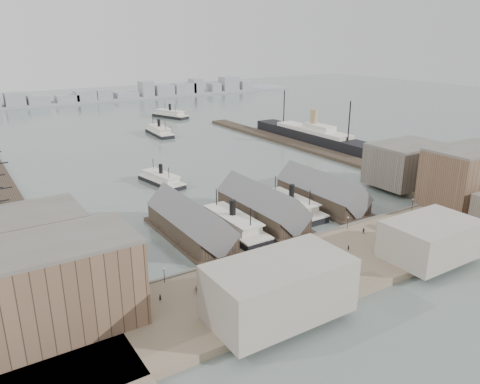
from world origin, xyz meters
TOP-DOWN VIEW (x-y plane):
  - ground at (0.00, 0.00)m, footprint 900.00×900.00m
  - quay at (0.00, -20.00)m, footprint 180.00×30.00m
  - seawall at (0.00, -5.20)m, footprint 180.00×1.20m
  - west_wharf at (-68.00, 100.00)m, footprint 10.00×220.00m
  - east_wharf at (78.00, 90.00)m, footprint 10.00×180.00m
  - ferry_shed_west at (-26.00, 16.88)m, footprint 14.00×42.00m
  - ferry_shed_center at (0.00, 16.88)m, footprint 14.00×42.00m
  - ferry_shed_east at (26.00, 16.88)m, footprint 14.00×42.00m
  - warehouse_west_front at (-70.00, -12.00)m, footprint 32.00×18.00m
  - warehouse_west_back at (-70.00, 18.00)m, footprint 26.00×20.00m
  - warehouse_east_front at (66.00, -12.00)m, footprint 30.00×18.00m
  - warehouse_east_back at (68.00, 15.00)m, footprint 28.00×20.00m
  - street_bldg_center at (20.00, -32.00)m, footprint 24.00×16.00m
  - street_bldg_west at (-30.00, -32.00)m, footprint 30.00×16.00m
  - lamp_post_far_w at (-45.00, -7.00)m, footprint 0.44×0.44m
  - lamp_post_near_w at (-15.00, -7.00)m, footprint 0.44×0.44m
  - lamp_post_near_e at (15.00, -7.00)m, footprint 0.44×0.44m
  - lamp_post_far_e at (45.00, -7.00)m, footprint 0.44×0.44m
  - far_shore at (-2.07, 334.14)m, footprint 500.00×40.00m
  - ferry_docked_west at (-13.00, 13.88)m, footprint 9.19×30.63m
  - ferry_docked_east at (13.00, 17.67)m, footprint 8.70×28.99m
  - ferry_open_near at (-11.92, 70.93)m, footprint 11.64×25.67m
  - ferry_open_mid at (26.43, 161.94)m, footprint 9.84×28.91m
  - ferry_open_far at (58.08, 215.53)m, footprint 18.83×30.75m
  - ocean_steamer at (92.00, 97.17)m, footprint 12.60×92.07m
  - tram at (28.64, -18.29)m, footprint 2.84×9.62m
  - horse_cart_left at (-38.32, -14.12)m, footprint 4.29×4.15m
  - horse_cart_center at (-12.58, -19.72)m, footprint 4.93×2.18m
  - horse_cart_right at (16.02, -24.78)m, footprint 4.71×2.36m
  - pedestrian_0 at (-49.13, -14.05)m, footprint 0.64×0.50m
  - pedestrian_1 at (-35.82, -20.08)m, footprint 1.03×0.94m
  - pedestrian_2 at (-20.40, -11.92)m, footprint 1.21×0.81m
  - pedestrian_3 at (-12.51, -26.44)m, footprint 1.14×0.94m
  - pedestrian_4 at (-2.10, -10.23)m, footprint 1.03×1.00m
  - pedestrian_5 at (4.41, -18.04)m, footprint 0.57×0.69m
  - pedestrian_6 at (16.50, -12.14)m, footprint 0.93×1.05m
  - pedestrian_7 at (28.59, -20.11)m, footprint 1.12×1.22m
  - pedestrian_8 at (46.40, -13.44)m, footprint 1.02×0.74m
  - pedestrian_9 at (60.00, -19.15)m, footprint 1.05×0.99m
  - pedestrian_10 at (-22.38, -22.31)m, footprint 1.01×0.99m

SIDE VIEW (x-z plane):
  - ground at x=0.00m, z-range 0.00..0.00m
  - west_wharf at x=-68.00m, z-range 0.00..1.60m
  - east_wharf at x=78.00m, z-range 0.00..1.60m
  - quay at x=0.00m, z-range 0.00..2.00m
  - seawall at x=0.00m, z-range 0.00..2.30m
  - ferry_open_near at x=-11.92m, z-range -2.35..6.49m
  - ferry_open_mid at x=26.43m, z-range -2.71..7.49m
  - ferry_docked_east at x=13.00m, z-range -2.75..7.60m
  - ferry_open_far at x=58.08m, z-range -2.80..7.75m
  - ferry_docked_west at x=-13.00m, z-range -2.91..8.03m
  - horse_cart_right at x=16.02m, z-range 2.04..3.47m
  - horse_cart_center at x=-12.58m, z-range 2.03..3.54m
  - horse_cart_left at x=-38.32m, z-range 2.02..3.56m
  - pedestrian_8 at x=46.40m, z-range 2.00..3.60m
  - pedestrian_0 at x=-49.13m, z-range 2.00..3.63m
  - pedestrian_7 at x=28.59m, z-range 2.00..3.65m
  - pedestrian_5 at x=4.41m, z-range 2.00..3.66m
  - pedestrian_1 at x=-35.82m, z-range 2.00..3.71m
  - pedestrian_2 at x=-20.40m, z-range 2.00..3.75m
  - pedestrian_10 at x=-22.38m, z-range 2.00..3.76m
  - pedestrian_4 at x=-2.10m, z-range 2.00..3.78m
  - pedestrian_6 at x=16.50m, z-range 2.00..3.80m
  - pedestrian_9 at x=60.00m, z-range 2.00..3.80m
  - pedestrian_3 at x=-12.51m, z-range 2.00..3.82m
  - tram at x=28.64m, z-range 2.04..5.43m
  - far_shore at x=-2.07m, z-range -3.96..11.77m
  - ocean_steamer at x=92.00m, z-range -5.25..13.17m
  - ferry_shed_west at x=-26.00m, z-range -1.66..10.94m
  - ferry_shed_center at x=0.00m, z-range -1.66..10.94m
  - ferry_shed_east at x=26.00m, z-range -1.66..10.94m
  - lamp_post_far_w at x=-45.00m, z-range 2.75..6.67m
  - lamp_post_near_w at x=-15.00m, z-range 2.75..6.67m
  - lamp_post_near_e at x=15.00m, z-range 2.75..6.67m
  - lamp_post_far_e at x=45.00m, z-range 2.75..6.67m
  - street_bldg_center at x=20.00m, z-range 2.00..12.00m
  - street_bldg_west at x=-30.00m, z-range 2.00..14.00m
  - warehouse_west_back at x=-70.00m, z-range 2.00..16.00m
  - warehouse_east_back at x=68.00m, z-range 2.00..17.00m
  - warehouse_west_front at x=-70.00m, z-range 2.00..20.00m
  - warehouse_east_front at x=66.00m, z-range 2.00..21.00m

